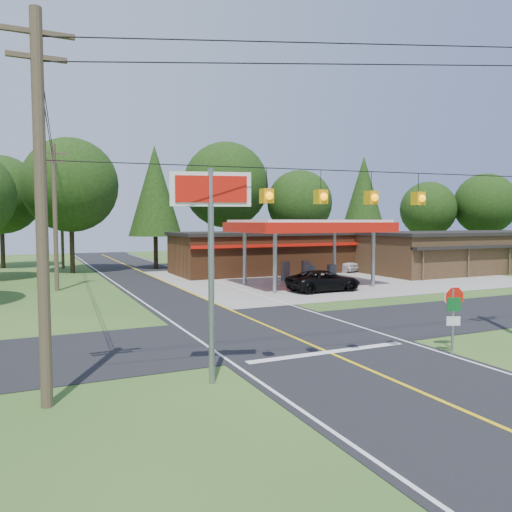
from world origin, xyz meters
name	(u,v)px	position (x,y,z in m)	size (l,w,h in m)	color
ground	(282,333)	(0.00, 0.00, 0.00)	(120.00, 120.00, 0.00)	#2E591F
main_highway	(282,333)	(0.00, 0.00, 0.01)	(8.00, 120.00, 0.02)	black
cross_road	(282,332)	(0.00, 0.00, 0.01)	(70.00, 7.00, 0.02)	black
lane_center_yellow	(282,332)	(0.00, 0.00, 0.03)	(0.15, 110.00, 0.00)	yellow
gas_canopy	(308,228)	(9.00, 13.00, 4.27)	(10.60, 7.40, 4.88)	gray
convenience_store	(262,252)	(10.00, 22.98, 1.92)	(16.40, 7.55, 3.80)	brown
strip_building	(464,251)	(28.00, 15.98, 1.91)	(20.40, 8.75, 3.80)	#3C2918
utility_pole_near_left	(41,204)	(-9.50, -5.00, 5.20)	(1.80, 0.30, 10.00)	#473828
utility_pole_far_left	(55,215)	(-8.00, 18.00, 5.20)	(1.80, 0.30, 10.00)	#473828
utility_pole_north	(62,221)	(-6.50, 35.00, 4.75)	(0.30, 0.30, 9.50)	#473828
overhead_beacons	(347,174)	(-1.00, -6.00, 6.21)	(17.04, 2.04, 1.03)	black
treeline_backdrop	(161,190)	(0.82, 24.01, 7.49)	(70.27, 51.59, 13.30)	#332316
suv_car	(324,281)	(8.50, 10.00, 0.71)	(5.14, 5.14, 1.43)	black
sedan_car	(337,263)	(17.00, 21.00, 0.78)	(4.60, 4.60, 1.57)	white
big_stop_sign	(211,227)	(-5.00, -5.01, 4.62)	(2.26, 0.75, 6.29)	gray
octagonal_stop_sign	(454,302)	(4.50, -5.11, 1.78)	(0.82, 0.23, 2.39)	gray
route_sign_post	(453,316)	(3.80, -5.74, 1.43)	(0.46, 0.22, 2.39)	gray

